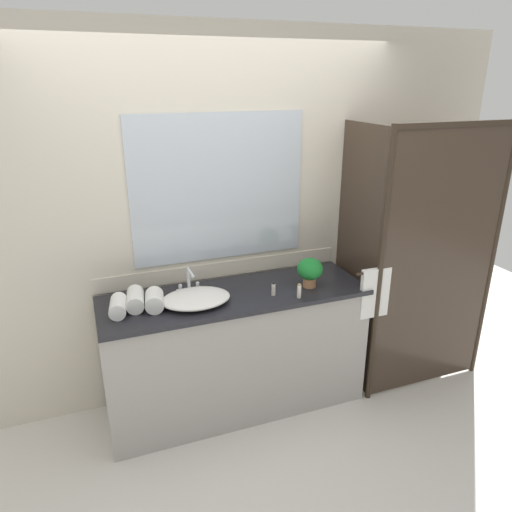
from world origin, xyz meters
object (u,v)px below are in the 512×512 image
(amenity_bottle_shampoo, at_px, (274,289))
(rolled_towel_middle, at_px, (135,299))
(potted_plant, at_px, (310,270))
(rolled_towel_near_edge, at_px, (118,306))
(sink_basin, at_px, (196,298))
(amenity_bottle_lotion, at_px, (299,291))
(rolled_towel_far_edge, at_px, (154,300))
(faucet, at_px, (189,284))

(amenity_bottle_shampoo, relative_size, rolled_towel_middle, 0.43)
(potted_plant, distance_m, rolled_towel_near_edge, 1.28)
(rolled_towel_near_edge, bearing_deg, potted_plant, -2.20)
(sink_basin, relative_size, amenity_bottle_lotion, 4.56)
(sink_basin, height_order, potted_plant, potted_plant)
(amenity_bottle_shampoo, bearing_deg, rolled_towel_near_edge, 174.74)
(amenity_bottle_lotion, relative_size, rolled_towel_far_edge, 0.53)
(faucet, height_order, rolled_towel_far_edge, faucet)
(potted_plant, relative_size, amenity_bottle_lotion, 2.11)
(sink_basin, distance_m, rolled_towel_near_edge, 0.48)
(faucet, distance_m, amenity_bottle_lotion, 0.74)
(amenity_bottle_shampoo, bearing_deg, rolled_towel_middle, 170.76)
(sink_basin, bearing_deg, potted_plant, -1.81)
(sink_basin, bearing_deg, rolled_towel_middle, 168.37)
(faucet, xyz_separation_m, rolled_towel_near_edge, (-0.48, -0.15, -0.01))
(sink_basin, relative_size, rolled_towel_far_edge, 2.41)
(rolled_towel_near_edge, relative_size, rolled_towel_middle, 0.91)
(faucet, xyz_separation_m, rolled_towel_far_edge, (-0.26, -0.16, -0.00))
(faucet, height_order, potted_plant, potted_plant)
(amenity_bottle_shampoo, relative_size, rolled_towel_far_edge, 0.51)
(rolled_towel_middle, bearing_deg, amenity_bottle_lotion, -13.09)
(amenity_bottle_shampoo, xyz_separation_m, rolled_towel_near_edge, (-0.99, 0.09, 0.01))
(faucet, bearing_deg, sink_basin, -90.00)
(faucet, bearing_deg, rolled_towel_middle, -164.59)
(sink_basin, xyz_separation_m, potted_plant, (0.80, -0.03, 0.09))
(potted_plant, bearing_deg, amenity_bottle_lotion, -136.49)
(rolled_towel_middle, xyz_separation_m, rolled_towel_far_edge, (0.11, -0.06, 0.00))
(faucet, bearing_deg, rolled_towel_far_edge, -148.04)
(sink_basin, height_order, faucet, faucet)
(potted_plant, bearing_deg, sink_basin, 178.19)
(faucet, bearing_deg, rolled_towel_near_edge, -162.19)
(amenity_bottle_shampoo, height_order, rolled_towel_far_edge, rolled_towel_far_edge)
(potted_plant, xyz_separation_m, rolled_towel_middle, (-1.17, 0.10, -0.07))
(amenity_bottle_lotion, xyz_separation_m, rolled_towel_middle, (-1.02, 0.24, 0.01))
(potted_plant, distance_m, amenity_bottle_shampoo, 0.30)
(amenity_bottle_lotion, bearing_deg, rolled_towel_middle, 166.91)
(rolled_towel_near_edge, xyz_separation_m, rolled_towel_far_edge, (0.22, -0.01, 0.01))
(amenity_bottle_lotion, height_order, rolled_towel_far_edge, rolled_towel_far_edge)
(amenity_bottle_lotion, relative_size, rolled_towel_middle, 0.44)
(potted_plant, relative_size, amenity_bottle_shampoo, 2.19)
(faucet, distance_m, rolled_towel_far_edge, 0.31)
(amenity_bottle_shampoo, bearing_deg, amenity_bottle_lotion, -33.59)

